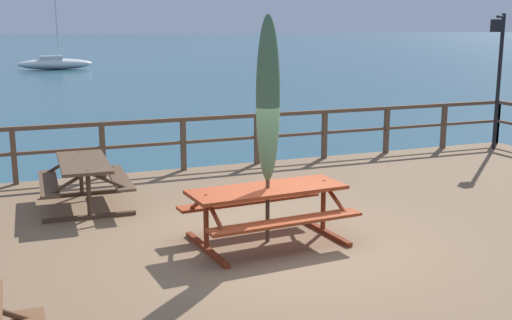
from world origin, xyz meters
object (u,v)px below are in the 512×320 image
object	(u,v)px
lamp_post_hooked	(498,61)
sailboat_distant	(55,63)
picnic_table_mid_right	(84,173)
picnic_table_front_left	(267,202)
patio_umbrella_tall_back_right	(268,101)

from	to	relation	value
lamp_post_hooked	sailboat_distant	xyz separation A→B (m)	(-6.62, 43.92, -2.24)
sailboat_distant	picnic_table_mid_right	bearing A→B (deg)	-93.84
picnic_table_front_left	lamp_post_hooked	xyz separation A→B (m)	(7.55, 4.08, 1.55)
picnic_table_front_left	patio_umbrella_tall_back_right	bearing A→B (deg)	-44.91
lamp_post_hooked	sailboat_distant	size ratio (longest dim) A/B	0.41
picnic_table_mid_right	patio_umbrella_tall_back_right	bearing A→B (deg)	-52.21
picnic_table_front_left	patio_umbrella_tall_back_right	size ratio (longest dim) A/B	0.73
patio_umbrella_tall_back_right	lamp_post_hooked	xyz separation A→B (m)	(7.54, 4.08, 0.16)
patio_umbrella_tall_back_right	lamp_post_hooked	world-z (taller)	lamp_post_hooked
picnic_table_mid_right	patio_umbrella_tall_back_right	size ratio (longest dim) A/B	0.62
patio_umbrella_tall_back_right	lamp_post_hooked	size ratio (longest dim) A/B	0.96
picnic_table_front_left	patio_umbrella_tall_back_right	xyz separation A→B (m)	(0.00, -0.00, 1.39)
lamp_post_hooked	picnic_table_front_left	bearing A→B (deg)	-151.63
picnic_table_front_left	lamp_post_hooked	bearing A→B (deg)	28.37
lamp_post_hooked	sailboat_distant	distance (m)	44.47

